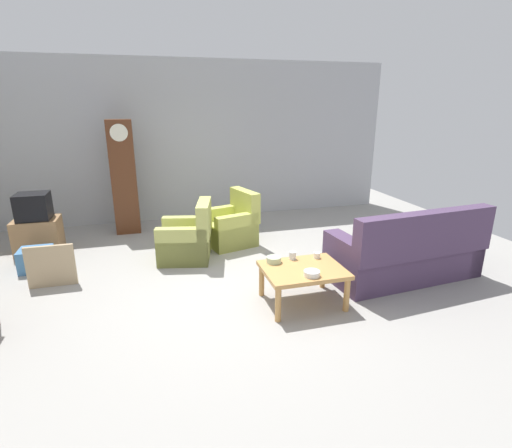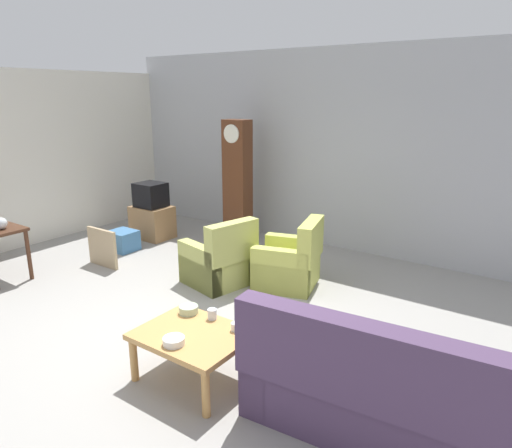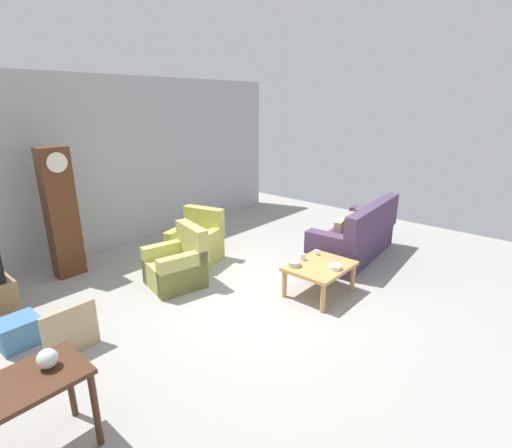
{
  "view_description": "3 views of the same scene",
  "coord_description": "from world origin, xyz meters",
  "px_view_note": "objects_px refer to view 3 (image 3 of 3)",
  "views": [
    {
      "loc": [
        -0.96,
        -4.61,
        2.35
      ],
      "look_at": [
        0.52,
        0.64,
        0.66
      ],
      "focal_mm": 27.32,
      "sensor_mm": 36.0,
      "label": 1
    },
    {
      "loc": [
        3.3,
        -3.29,
        2.49
      ],
      "look_at": [
        0.16,
        1.19,
        0.94
      ],
      "focal_mm": 32.37,
      "sensor_mm": 36.0,
      "label": 2
    },
    {
      "loc": [
        -3.7,
        -3.26,
        2.73
      ],
      "look_at": [
        0.78,
        0.64,
        0.81
      ],
      "focal_mm": 26.7,
      "sensor_mm": 36.0,
      "label": 3
    }
  ],
  "objects_px": {
    "armchair_olive_near": "(177,266)",
    "grandfather_clock": "(61,213)",
    "coffee_table_wood": "(320,269)",
    "bowl_white_stacked": "(335,267)",
    "cup_white_porcelain": "(316,252)",
    "couch_floral": "(356,238)",
    "bowl_shallow_green": "(294,264)",
    "framed_picture_leaning": "(71,331)",
    "storage_box_blue": "(19,332)",
    "armchair_olive_far": "(197,244)",
    "glass_dome_cloche": "(47,359)",
    "cup_blue_rimmed": "(302,257)"
  },
  "relations": [
    {
      "from": "armchair_olive_near",
      "to": "grandfather_clock",
      "type": "bearing_deg",
      "value": 119.88
    },
    {
      "from": "coffee_table_wood",
      "to": "grandfather_clock",
      "type": "xyz_separation_m",
      "value": [
        -2.13,
        3.46,
        0.65
      ]
    },
    {
      "from": "bowl_white_stacked",
      "to": "cup_white_porcelain",
      "type": "bearing_deg",
      "value": 59.95
    },
    {
      "from": "couch_floral",
      "to": "bowl_shallow_green",
      "type": "relative_size",
      "value": 11.75
    },
    {
      "from": "grandfather_clock",
      "to": "framed_picture_leaning",
      "type": "height_order",
      "value": "grandfather_clock"
    },
    {
      "from": "couch_floral",
      "to": "framed_picture_leaning",
      "type": "distance_m",
      "value": 4.81
    },
    {
      "from": "armchair_olive_near",
      "to": "framed_picture_leaning",
      "type": "distance_m",
      "value": 1.92
    },
    {
      "from": "coffee_table_wood",
      "to": "framed_picture_leaning",
      "type": "xyz_separation_m",
      "value": [
        -3.04,
        1.33,
        -0.11
      ]
    },
    {
      "from": "armchair_olive_near",
      "to": "storage_box_blue",
      "type": "distance_m",
      "value": 2.21
    },
    {
      "from": "armchair_olive_far",
      "to": "storage_box_blue",
      "type": "bearing_deg",
      "value": -173.71
    },
    {
      "from": "armchair_olive_near",
      "to": "glass_dome_cloche",
      "type": "distance_m",
      "value": 2.97
    },
    {
      "from": "armchair_olive_near",
      "to": "glass_dome_cloche",
      "type": "height_order",
      "value": "armchair_olive_near"
    },
    {
      "from": "armchair_olive_near",
      "to": "armchair_olive_far",
      "type": "distance_m",
      "value": 0.94
    },
    {
      "from": "bowl_shallow_green",
      "to": "couch_floral",
      "type": "bearing_deg",
      "value": 0.34
    },
    {
      "from": "coffee_table_wood",
      "to": "storage_box_blue",
      "type": "height_order",
      "value": "coffee_table_wood"
    },
    {
      "from": "storage_box_blue",
      "to": "coffee_table_wood",
      "type": "bearing_deg",
      "value": -30.34
    },
    {
      "from": "framed_picture_leaning",
      "to": "glass_dome_cloche",
      "type": "height_order",
      "value": "glass_dome_cloche"
    },
    {
      "from": "glass_dome_cloche",
      "to": "bowl_white_stacked",
      "type": "relative_size",
      "value": 0.85
    },
    {
      "from": "coffee_table_wood",
      "to": "bowl_white_stacked",
      "type": "distance_m",
      "value": 0.26
    },
    {
      "from": "couch_floral",
      "to": "bowl_shallow_green",
      "type": "xyz_separation_m",
      "value": [
        -1.94,
        -0.01,
        0.14
      ]
    },
    {
      "from": "cup_white_porcelain",
      "to": "storage_box_blue",
      "type": "bearing_deg",
      "value": 154.72
    },
    {
      "from": "framed_picture_leaning",
      "to": "cup_white_porcelain",
      "type": "height_order",
      "value": "framed_picture_leaning"
    },
    {
      "from": "storage_box_blue",
      "to": "bowl_white_stacked",
      "type": "height_order",
      "value": "bowl_white_stacked"
    },
    {
      "from": "storage_box_blue",
      "to": "armchair_olive_far",
      "type": "bearing_deg",
      "value": 6.29
    },
    {
      "from": "glass_dome_cloche",
      "to": "cup_white_porcelain",
      "type": "xyz_separation_m",
      "value": [
        3.93,
        0.02,
        -0.32
      ]
    },
    {
      "from": "bowl_shallow_green",
      "to": "coffee_table_wood",
      "type": "bearing_deg",
      "value": -41.76
    },
    {
      "from": "armchair_olive_far",
      "to": "couch_floral",
      "type": "bearing_deg",
      "value": -45.14
    },
    {
      "from": "grandfather_clock",
      "to": "bowl_white_stacked",
      "type": "bearing_deg",
      "value": -59.98
    },
    {
      "from": "coffee_table_wood",
      "to": "bowl_white_stacked",
      "type": "bearing_deg",
      "value": -88.52
    },
    {
      "from": "armchair_olive_far",
      "to": "cup_blue_rimmed",
      "type": "bearing_deg",
      "value": -79.94
    },
    {
      "from": "armchair_olive_far",
      "to": "grandfather_clock",
      "type": "bearing_deg",
      "value": 146.63
    },
    {
      "from": "bowl_white_stacked",
      "to": "bowl_shallow_green",
      "type": "distance_m",
      "value": 0.58
    },
    {
      "from": "grandfather_clock",
      "to": "armchair_olive_far",
      "type": "bearing_deg",
      "value": -33.37
    },
    {
      "from": "glass_dome_cloche",
      "to": "bowl_shallow_green",
      "type": "bearing_deg",
      "value": 0.54
    },
    {
      "from": "couch_floral",
      "to": "bowl_white_stacked",
      "type": "height_order",
      "value": "couch_floral"
    },
    {
      "from": "framed_picture_leaning",
      "to": "cup_blue_rimmed",
      "type": "bearing_deg",
      "value": -18.97
    },
    {
      "from": "couch_floral",
      "to": "cup_white_porcelain",
      "type": "bearing_deg",
      "value": -179.1
    },
    {
      "from": "couch_floral",
      "to": "armchair_olive_near",
      "type": "relative_size",
      "value": 2.31
    },
    {
      "from": "armchair_olive_far",
      "to": "grandfather_clock",
      "type": "height_order",
      "value": "grandfather_clock"
    },
    {
      "from": "cup_white_porcelain",
      "to": "coffee_table_wood",
      "type": "bearing_deg",
      "value": -139.27
    },
    {
      "from": "glass_dome_cloche",
      "to": "cup_white_porcelain",
      "type": "bearing_deg",
      "value": 0.32
    },
    {
      "from": "bowl_shallow_green",
      "to": "bowl_white_stacked",
      "type": "bearing_deg",
      "value": -59.31
    },
    {
      "from": "couch_floral",
      "to": "framed_picture_leaning",
      "type": "xyz_separation_m",
      "value": [
        -4.69,
        1.06,
        -0.07
      ]
    },
    {
      "from": "couch_floral",
      "to": "grandfather_clock",
      "type": "bearing_deg",
      "value": 139.81
    },
    {
      "from": "armchair_olive_near",
      "to": "glass_dome_cloche",
      "type": "xyz_separation_m",
      "value": [
        -2.45,
        -1.59,
        0.52
      ]
    },
    {
      "from": "armchair_olive_near",
      "to": "couch_floral",
      "type": "bearing_deg",
      "value": -28.65
    },
    {
      "from": "cup_blue_rimmed",
      "to": "storage_box_blue",
      "type": "bearing_deg",
      "value": 153.35
    },
    {
      "from": "armchair_olive_near",
      "to": "cup_white_porcelain",
      "type": "height_order",
      "value": "armchair_olive_near"
    },
    {
      "from": "coffee_table_wood",
      "to": "couch_floral",
      "type": "bearing_deg",
      "value": 9.25
    },
    {
      "from": "coffee_table_wood",
      "to": "cup_blue_rimmed",
      "type": "relative_size",
      "value": 9.73
    }
  ]
}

